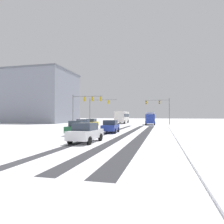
# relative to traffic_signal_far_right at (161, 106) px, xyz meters

# --- Properties ---
(wheel_track_left_lane) EXTENTS (0.87, 37.34, 0.01)m
(wheel_track_left_lane) POSITION_rel_traffic_signal_far_right_xyz_m (-3.90, -26.91, -4.64)
(wheel_track_left_lane) COLOR #38383D
(wheel_track_left_lane) RESTS_ON ground
(wheel_track_right_lane) EXTENTS (0.74, 37.34, 0.01)m
(wheel_track_right_lane) POSITION_rel_traffic_signal_far_right_xyz_m (-6.40, -26.91, -4.64)
(wheel_track_right_lane) COLOR #38383D
(wheel_track_right_lane) RESTS_ON ground
(wheel_track_center) EXTENTS (1.11, 37.34, 0.01)m
(wheel_track_center) POSITION_rel_traffic_signal_far_right_xyz_m (-1.83, -26.91, -4.64)
(wheel_track_center) COLOR #38383D
(wheel_track_center) RESTS_ON ground
(sidewalk_kerb_right) EXTENTS (4.00, 37.34, 0.12)m
(sidewalk_kerb_right) POSITION_rel_traffic_signal_far_right_xyz_m (3.49, -28.61, -4.59)
(sidewalk_kerb_right) COLOR white
(sidewalk_kerb_right) RESTS_ON ground
(traffic_signal_far_right) EXTENTS (6.07, 0.47, 6.50)m
(traffic_signal_far_right) POSITION_rel_traffic_signal_far_right_xyz_m (0.00, 0.00, 0.00)
(traffic_signal_far_right) COLOR slate
(traffic_signal_far_right) RESTS_ON ground
(traffic_signal_near_left) EXTENTS (6.21, 0.73, 6.50)m
(traffic_signal_near_left) POSITION_rel_traffic_signal_far_right_xyz_m (-14.91, -13.76, 0.15)
(traffic_signal_near_left) COLOR slate
(traffic_signal_near_left) RESTS_ON ground
(traffic_signal_far_left) EXTENTS (7.06, 0.38, 6.50)m
(traffic_signal_far_left) POSITION_rel_traffic_signal_far_right_xyz_m (-15.38, -3.98, -0.16)
(traffic_signal_far_left) COLOR slate
(traffic_signal_far_left) RESTS_ON ground
(car_yellow_cab_lead) EXTENTS (1.91, 4.14, 1.62)m
(car_yellow_cab_lead) POSITION_rel_traffic_signal_far_right_xyz_m (-12.99, -14.97, -3.83)
(car_yellow_cab_lead) COLOR yellow
(car_yellow_cab_lead) RESTS_ON ground
(car_black_second) EXTENTS (1.93, 4.15, 1.62)m
(car_black_second) POSITION_rel_traffic_signal_far_right_xyz_m (-12.33, -20.82, -3.83)
(car_black_second) COLOR black
(car_black_second) RESTS_ON ground
(car_blue_third) EXTENTS (2.00, 4.18, 1.62)m
(car_blue_third) POSITION_rel_traffic_signal_far_right_xyz_m (-6.21, -26.75, -3.83)
(car_blue_third) COLOR #233899
(car_blue_third) RESTS_ON ground
(car_dark_green_fourth) EXTENTS (1.88, 4.12, 1.62)m
(car_dark_green_fourth) POSITION_rel_traffic_signal_far_right_xyz_m (-9.06, -30.47, -3.83)
(car_dark_green_fourth) COLOR #194C2D
(car_dark_green_fourth) RESTS_ON ground
(car_white_fifth) EXTENTS (1.96, 4.16, 1.62)m
(car_white_fifth) POSITION_rel_traffic_signal_far_right_xyz_m (-5.89, -36.32, -3.83)
(car_white_fifth) COLOR silver
(car_white_fifth) RESTS_ON ground
(bus_oncoming) EXTENTS (2.90, 11.07, 3.38)m
(bus_oncoming) POSITION_rel_traffic_signal_far_right_xyz_m (-10.64, 4.31, -2.65)
(bus_oncoming) COLOR silver
(bus_oncoming) RESTS_ON ground
(box_truck_delivery) EXTENTS (2.51, 7.48, 3.02)m
(box_truck_delivery) POSITION_rel_traffic_signal_far_right_xyz_m (-2.45, -2.10, -3.01)
(box_truck_delivery) COLOR #233899
(box_truck_delivery) RESTS_ON ground
(office_building_far_left_block) EXTENTS (20.69, 17.46, 16.15)m
(office_building_far_left_block) POSITION_rel_traffic_signal_far_right_xyz_m (-37.53, 4.90, 3.44)
(office_building_far_left_block) COLOR gray
(office_building_far_left_block) RESTS_ON ground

